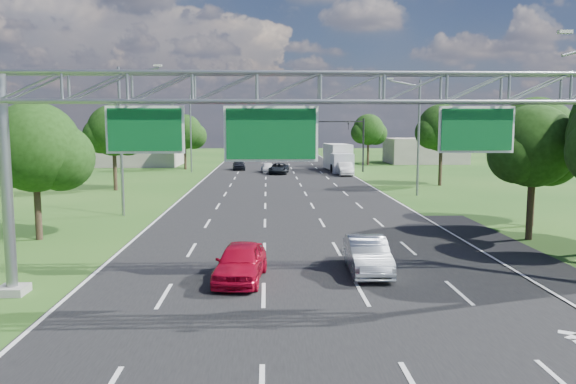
{
  "coord_description": "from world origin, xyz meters",
  "views": [
    {
      "loc": [
        -1.66,
        -8.34,
        6.17
      ],
      "look_at": [
        -0.78,
        14.92,
        3.38
      ],
      "focal_mm": 35.0,
      "sensor_mm": 36.0,
      "label": 1
    }
  ],
  "objects_px": {
    "silver_sedan": "(367,255)",
    "box_truck": "(338,158)",
    "sign_gantry": "(322,105)",
    "red_coupe": "(241,262)",
    "traffic_signal": "(337,133)"
  },
  "relations": [
    {
      "from": "silver_sedan",
      "to": "box_truck",
      "type": "xyz_separation_m",
      "value": [
        5.47,
        52.52,
        0.96
      ]
    },
    {
      "from": "sign_gantry",
      "to": "red_coupe",
      "type": "relative_size",
      "value": 5.27
    },
    {
      "from": "silver_sedan",
      "to": "box_truck",
      "type": "height_order",
      "value": "box_truck"
    },
    {
      "from": "sign_gantry",
      "to": "silver_sedan",
      "type": "relative_size",
      "value": 5.18
    },
    {
      "from": "sign_gantry",
      "to": "red_coupe",
      "type": "xyz_separation_m",
      "value": [
        -3.05,
        1.48,
        -6.13
      ]
    },
    {
      "from": "red_coupe",
      "to": "silver_sedan",
      "type": "distance_m",
      "value": 5.36
    },
    {
      "from": "red_coupe",
      "to": "silver_sedan",
      "type": "xyz_separation_m",
      "value": [
        5.25,
        1.05,
        -0.01
      ]
    },
    {
      "from": "traffic_signal",
      "to": "red_coupe",
      "type": "xyz_separation_m",
      "value": [
        -10.2,
        -51.52,
        -4.41
      ]
    },
    {
      "from": "traffic_signal",
      "to": "silver_sedan",
      "type": "height_order",
      "value": "traffic_signal"
    },
    {
      "from": "sign_gantry",
      "to": "silver_sedan",
      "type": "xyz_separation_m",
      "value": [
        2.2,
        2.54,
        -6.14
      ]
    },
    {
      "from": "traffic_signal",
      "to": "box_truck",
      "type": "relative_size",
      "value": 1.27
    },
    {
      "from": "sign_gantry",
      "to": "box_truck",
      "type": "bearing_deg",
      "value": 82.07
    },
    {
      "from": "red_coupe",
      "to": "sign_gantry",
      "type": "bearing_deg",
      "value": -19.69
    },
    {
      "from": "sign_gantry",
      "to": "red_coupe",
      "type": "bearing_deg",
      "value": 154.07
    },
    {
      "from": "traffic_signal",
      "to": "sign_gantry",
      "type": "bearing_deg",
      "value": -97.68
    }
  ]
}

